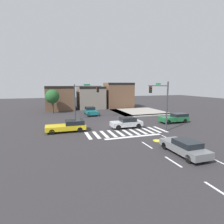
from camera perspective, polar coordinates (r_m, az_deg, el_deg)
name	(u,v)px	position (r m, az deg, el deg)	size (l,w,h in m)	color
ground_plane	(115,125)	(26.36, 0.86, -3.99)	(120.00, 120.00, 0.00)	#302D30
crosswalk_near	(127,132)	(22.28, 4.68, -6.37)	(9.97, 3.14, 0.01)	silver
lane_markings	(173,153)	(16.59, 18.77, -12.18)	(6.80, 20.25, 0.01)	white
bike_detector_marking	(158,141)	(19.55, 14.31, -8.79)	(1.00, 1.00, 0.01)	yellow
curb_corner_northeast	(138,112)	(38.16, 8.30, -0.01)	(10.00, 10.60, 0.15)	#9E998E
storefront_row	(90,97)	(44.28, -6.83, 4.83)	(20.74, 6.73, 6.23)	brown
traffic_signal_southeast	(159,97)	(24.55, 14.80, 4.69)	(0.32, 4.80, 6.14)	#383A3D
traffic_signal_northwest	(85,95)	(30.63, -8.53, 5.40)	(4.68, 0.32, 5.86)	#383A3D
car_teal	(91,111)	(34.87, -6.77, 0.31)	(1.93, 4.34, 1.51)	#196B70
car_silver	(127,123)	(24.17, 4.67, -3.38)	(4.16, 1.70, 1.45)	#B7BABF
car_yellow	(68,126)	(23.00, -13.73, -4.33)	(4.78, 1.91, 1.38)	gold
car_gray	(184,147)	(16.34, 21.96, -10.21)	(1.79, 4.50, 1.29)	slate
car_green	(175,118)	(29.22, 19.27, -1.77)	(4.31, 1.80, 1.39)	#1E6638
roadside_tree	(52,97)	(38.37, -18.39, 4.63)	(2.79, 2.79, 4.79)	#4C3823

